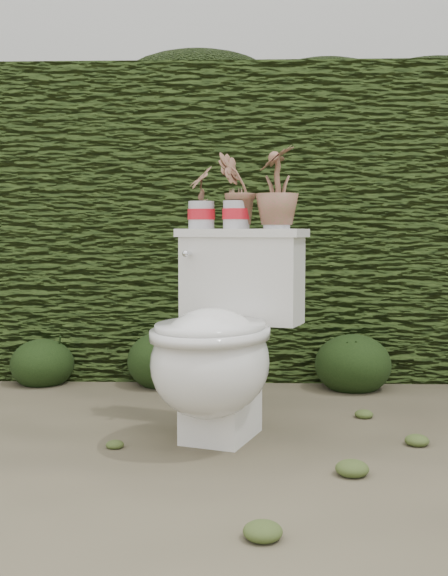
{
  "coord_description": "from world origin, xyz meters",
  "views": [
    {
      "loc": [
        0.33,
        -2.49,
        0.77
      ],
      "look_at": [
        0.24,
        0.25,
        0.55
      ],
      "focal_mm": 45.0,
      "sensor_mm": 36.0,
      "label": 1
    }
  ],
  "objects_px": {
    "potted_plant_center": "(236,193)",
    "potted_plant_right": "(277,190)",
    "potted_plant_left": "(201,199)",
    "toilet": "(219,344)"
  },
  "relations": [
    {
      "from": "toilet",
      "to": "potted_plant_center",
      "type": "bearing_deg",
      "value": 95.45
    },
    {
      "from": "potted_plant_right",
      "to": "potted_plant_center",
      "type": "bearing_deg",
      "value": -104.12
    },
    {
      "from": "toilet",
      "to": "potted_plant_left",
      "type": "relative_size",
      "value": 3.37
    },
    {
      "from": "toilet",
      "to": "potted_plant_left",
      "type": "distance_m",
      "value": 0.61
    },
    {
      "from": "potted_plant_left",
      "to": "potted_plant_center",
      "type": "distance_m",
      "value": 0.15
    },
    {
      "from": "toilet",
      "to": "potted_plant_center",
      "type": "xyz_separation_m",
      "value": [
        0.06,
        0.23,
        0.56
      ]
    },
    {
      "from": "potted_plant_center",
      "to": "potted_plant_right",
      "type": "height_order",
      "value": "potted_plant_right"
    },
    {
      "from": "toilet",
      "to": "potted_plant_left",
      "type": "xyz_separation_m",
      "value": [
        -0.08,
        0.28,
        0.54
      ]
    },
    {
      "from": "potted_plant_left",
      "to": "potted_plant_right",
      "type": "distance_m",
      "value": 0.32
    },
    {
      "from": "potted_plant_left",
      "to": "potted_plant_center",
      "type": "bearing_deg",
      "value": 54.26
    }
  ]
}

